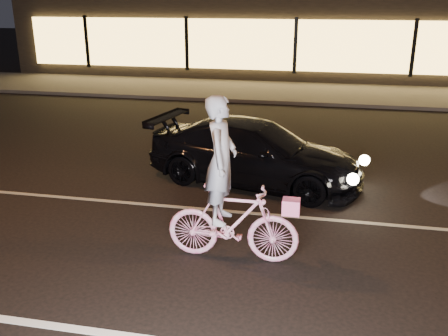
# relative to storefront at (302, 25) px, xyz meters

# --- Properties ---
(ground) EXTENTS (90.00, 90.00, 0.00)m
(ground) POSITION_rel_storefront_xyz_m (0.00, -18.97, -2.15)
(ground) COLOR black
(ground) RESTS_ON ground
(lane_stripe_far) EXTENTS (60.00, 0.10, 0.01)m
(lane_stripe_far) POSITION_rel_storefront_xyz_m (0.00, -16.97, -2.14)
(lane_stripe_far) COLOR gray
(lane_stripe_far) RESTS_ON ground
(sidewalk) EXTENTS (30.00, 4.00, 0.12)m
(sidewalk) POSITION_rel_storefront_xyz_m (0.00, -5.97, -2.09)
(sidewalk) COLOR #383533
(sidewalk) RESTS_ON ground
(storefront) EXTENTS (25.40, 8.42, 4.20)m
(storefront) POSITION_rel_storefront_xyz_m (0.00, 0.00, 0.00)
(storefront) COLOR black
(storefront) RESTS_ON ground
(cyclist) EXTENTS (1.86, 0.64, 2.34)m
(cyclist) POSITION_rel_storefront_xyz_m (0.12, -18.54, -1.32)
(cyclist) COLOR #DF3180
(cyclist) RESTS_ON ground
(sedan) EXTENTS (4.53, 2.63, 1.23)m
(sedan) POSITION_rel_storefront_xyz_m (0.02, -15.45, -1.53)
(sedan) COLOR black
(sedan) RESTS_ON ground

